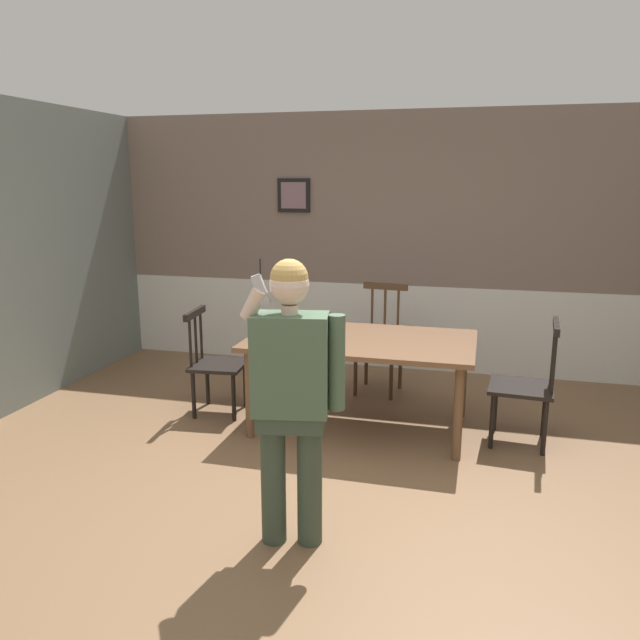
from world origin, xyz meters
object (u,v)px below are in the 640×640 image
Objects in this scene: dining_table at (361,348)px; person_figure at (292,387)px; chair_at_table_head at (215,363)px; chair_by_doorway at (527,385)px; chair_near_window at (380,343)px.

person_figure is (-0.05, -1.76, 0.24)m from dining_table.
person_figure is at bearing 29.97° from chair_at_table_head.
chair_by_doorway is 2.59m from chair_at_table_head.
chair_at_table_head is 0.57× the size of person_figure.
chair_by_doorway is (1.30, -0.01, -0.20)m from dining_table.
person_figure reaches higher than dining_table.
chair_at_table_head is (-1.31, -0.92, -0.02)m from chair_near_window.
chair_at_table_head is at bearing -65.19° from person_figure.
chair_at_table_head is at bearing 42.04° from chair_near_window.
chair_by_doorway is 0.61× the size of person_figure.
chair_by_doorway is at bearing 150.49° from chair_near_window.
chair_by_doorway is at bearing 84.39° from chair_at_table_head.
dining_table is at bearing 96.05° from chair_near_window.
dining_table is 0.95m from chair_near_window.
person_figure is at bearing 95.41° from chair_near_window.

